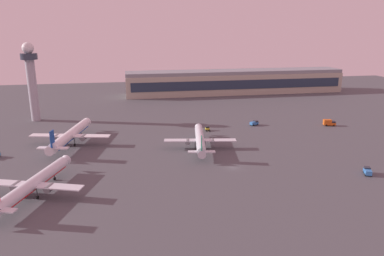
# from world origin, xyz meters

# --- Properties ---
(ground_plane) EXTENTS (416.00, 416.00, 0.00)m
(ground_plane) POSITION_xyz_m (0.00, 0.00, 0.00)
(ground_plane) COLOR #4C4C51
(terminal_building) EXTENTS (155.36, 22.40, 16.40)m
(terminal_building) POSITION_xyz_m (42.84, 139.23, 8.09)
(terminal_building) COLOR #B2AD99
(terminal_building) RESTS_ON ground
(control_tower) EXTENTS (8.00, 8.00, 39.25)m
(control_tower) POSITION_xyz_m (-80.95, 80.65, 22.65)
(control_tower) COLOR #A8A8B2
(control_tower) RESTS_ON ground
(airplane_far_stand) EXTENTS (29.04, 36.89, 9.77)m
(airplane_far_stand) POSITION_xyz_m (-62.07, -10.67, 3.69)
(airplane_far_stand) COLOR silver
(airplane_far_stand) RESTS_ON ground
(airplane_taxiway_distant) EXTENTS (28.47, 36.42, 9.37)m
(airplane_taxiway_distant) POSITION_xyz_m (-7.12, 21.99, 3.54)
(airplane_taxiway_distant) COLOR silver
(airplane_taxiway_distant) RESTS_ON ground
(airplane_terminal_side) EXTENTS (32.50, 41.47, 10.74)m
(airplane_terminal_side) POSITION_xyz_m (-58.04, 36.08, 4.06)
(airplane_terminal_side) COLOR white
(airplane_terminal_side) RESTS_ON ground
(pushback_tug) EXTENTS (1.82, 3.08, 2.05)m
(pushback_tug) POSITION_xyz_m (1.39, 46.15, 1.07)
(pushback_tug) COLOR yellow
(pushback_tug) RESTS_ON ground
(cargo_loader) EXTENTS (4.58, 3.46, 2.25)m
(cargo_loader) POSITION_xyz_m (25.91, 51.11, 1.18)
(cargo_loader) COLOR #3372BF
(cargo_loader) RESTS_ON ground
(maintenance_van) EXTENTS (3.46, 4.58, 2.25)m
(maintenance_van) POSITION_xyz_m (41.24, -13.98, 1.18)
(maintenance_van) COLOR #3372BF
(maintenance_van) RESTS_ON ground
(catering_truck) EXTENTS (6.01, 3.45, 3.05)m
(catering_truck) POSITION_xyz_m (61.39, 43.76, 1.58)
(catering_truck) COLOR #D85919
(catering_truck) RESTS_ON ground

